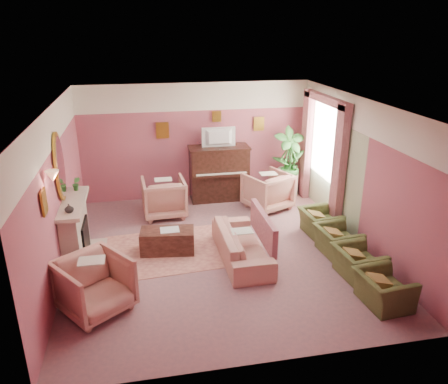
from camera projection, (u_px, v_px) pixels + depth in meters
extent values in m
cube|color=#885E64|center=(219.00, 251.00, 8.32)|extent=(5.50, 6.00, 0.01)
cube|color=white|center=(218.00, 104.00, 7.32)|extent=(5.50, 6.00, 0.01)
cube|color=#82485F|center=(196.00, 142.00, 10.57)|extent=(5.50, 0.02, 2.80)
cube|color=#82485F|center=(265.00, 268.00, 5.07)|extent=(5.50, 0.02, 2.80)
cube|color=#82485F|center=(58.00, 193.00, 7.33)|extent=(0.02, 6.00, 2.80)
cube|color=#82485F|center=(360.00, 173.00, 8.31)|extent=(0.02, 6.00, 2.80)
cube|color=white|center=(195.00, 97.00, 10.18)|extent=(5.50, 0.01, 0.65)
cube|color=#A8B88F|center=(330.00, 169.00, 9.62)|extent=(0.01, 3.00, 2.15)
cube|color=#B4A593|center=(75.00, 233.00, 7.85)|extent=(0.30, 1.40, 1.10)
cube|color=black|center=(82.00, 240.00, 7.92)|extent=(0.18, 0.72, 0.68)
cube|color=orange|center=(85.00, 248.00, 7.99)|extent=(0.06, 0.54, 0.10)
cube|color=#B4A593|center=(73.00, 203.00, 7.65)|extent=(0.40, 1.55, 0.07)
cube|color=#B4A593|center=(90.00, 258.00, 8.08)|extent=(0.55, 1.50, 0.02)
ellipsoid|color=#AC8627|center=(59.00, 167.00, 7.38)|extent=(0.04, 0.72, 1.20)
ellipsoid|color=white|center=(61.00, 167.00, 7.38)|extent=(0.01, 0.60, 1.06)
cone|color=tan|center=(52.00, 176.00, 6.37)|extent=(0.20, 0.20, 0.16)
cube|color=black|center=(219.00, 174.00, 10.64)|extent=(1.40, 0.60, 1.30)
cube|color=black|center=(222.00, 176.00, 10.29)|extent=(1.30, 0.12, 0.06)
cube|color=silver|center=(222.00, 174.00, 10.28)|extent=(1.20, 0.08, 0.02)
cube|color=black|center=(219.00, 147.00, 10.40)|extent=(1.45, 0.65, 0.04)
imported|color=black|center=(219.00, 136.00, 10.25)|extent=(0.80, 0.12, 0.48)
cube|color=#AC8627|center=(162.00, 130.00, 10.28)|extent=(0.30, 0.03, 0.38)
cube|color=#AC8627|center=(259.00, 124.00, 10.68)|extent=(0.26, 0.03, 0.34)
cube|color=#AC8627|center=(217.00, 116.00, 10.41)|extent=(0.22, 0.03, 0.26)
cube|color=#AC8627|center=(44.00, 202.00, 6.12)|extent=(0.03, 0.28, 0.36)
cube|color=beige|center=(326.00, 139.00, 9.62)|extent=(0.03, 1.40, 1.80)
cube|color=#9A555E|center=(339.00, 169.00, 8.90)|extent=(0.16, 0.34, 2.60)
cube|color=#9A555E|center=(306.00, 146.00, 10.59)|extent=(0.16, 0.34, 2.60)
cube|color=#9A555E|center=(326.00, 99.00, 9.30)|extent=(0.16, 2.20, 0.16)
imported|color=#347730|center=(76.00, 184.00, 8.09)|extent=(0.16, 0.16, 0.28)
imported|color=white|center=(69.00, 208.00, 7.15)|extent=(0.16, 0.16, 0.16)
cube|color=#BC7467|center=(173.00, 250.00, 8.37)|extent=(2.63, 1.99, 0.01)
cube|color=#3F2019|center=(168.00, 241.00, 8.24)|extent=(1.05, 0.62, 0.45)
cube|color=silver|center=(170.00, 230.00, 8.17)|extent=(0.35, 0.28, 0.01)
imported|color=tan|center=(242.00, 239.00, 7.95)|extent=(0.65, 1.95, 0.79)
cube|color=#9A555E|center=(263.00, 227.00, 7.95)|extent=(0.10, 1.47, 0.54)
imported|color=tan|center=(164.00, 195.00, 9.75)|extent=(0.92, 0.92, 0.96)
imported|color=tan|center=(268.00, 189.00, 10.14)|extent=(0.92, 0.92, 0.96)
imported|color=tan|center=(94.00, 283.00, 6.44)|extent=(0.92, 0.92, 0.96)
imported|color=#475328|center=(384.00, 285.00, 6.64)|extent=(0.57, 0.81, 0.70)
imported|color=#475328|center=(358.00, 258.00, 7.39)|extent=(0.57, 0.81, 0.70)
imported|color=#475328|center=(337.00, 237.00, 8.14)|extent=(0.57, 0.81, 0.70)
imported|color=#475328|center=(320.00, 219.00, 8.89)|extent=(0.57, 0.81, 0.70)
cylinder|color=silver|center=(287.00, 182.00, 10.96)|extent=(0.52, 0.52, 0.70)
imported|color=#347730|center=(288.00, 162.00, 10.77)|extent=(0.30, 0.30, 0.34)
imported|color=#347730|center=(294.00, 164.00, 10.71)|extent=(0.16, 0.16, 0.28)
cylinder|color=#B1714B|center=(287.00, 191.00, 10.88)|extent=(0.34, 0.34, 0.34)
imported|color=#347730|center=(289.00, 157.00, 10.56)|extent=(0.76, 0.76, 1.44)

